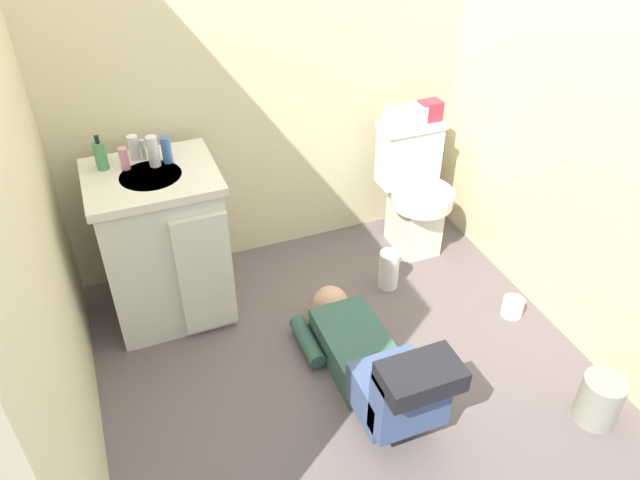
{
  "coord_description": "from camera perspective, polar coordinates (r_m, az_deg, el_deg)",
  "views": [
    {
      "loc": [
        -0.85,
        -1.87,
        2.23
      ],
      "look_at": [
        0.04,
        0.38,
        0.45
      ],
      "focal_mm": 34.54,
      "sensor_mm": 36.0,
      "label": 1
    }
  ],
  "objects": [
    {
      "name": "trash_can",
      "position": [
        2.97,
        24.48,
        -13.31
      ],
      "size": [
        0.18,
        0.18,
        0.23
      ],
      "primitive_type": "cylinder",
      "color": "gray",
      "rests_on": "ground_plane"
    },
    {
      "name": "faucet",
      "position": [
        3.01,
        -16.06,
        8.04
      ],
      "size": [
        0.02,
        0.02,
        0.1
      ],
      "primitive_type": "cylinder",
      "color": "silver",
      "rests_on": "vanity_cabinet"
    },
    {
      "name": "bottle_pink",
      "position": [
        2.95,
        -17.69,
        7.2
      ],
      "size": [
        0.04,
        0.04,
        0.1
      ],
      "primitive_type": "cylinder",
      "color": "pink",
      "rests_on": "vanity_cabinet"
    },
    {
      "name": "person_plumber",
      "position": [
        2.78,
        4.93,
        -11.31
      ],
      "size": [
        0.39,
        1.06,
        0.52
      ],
      "color": "#33594C",
      "rests_on": "ground_plane"
    },
    {
      "name": "wall_left",
      "position": [
        2.16,
        -26.81,
        3.66
      ],
      "size": [
        0.08,
        2.03,
        2.4
      ],
      "primitive_type": "cube",
      "color": "beige",
      "rests_on": "ground_plane"
    },
    {
      "name": "wall_right",
      "position": [
        2.93,
        24.37,
        12.59
      ],
      "size": [
        0.08,
        2.03,
        2.4
      ],
      "primitive_type": "cube",
      "color": "beige",
      "rests_on": "ground_plane"
    },
    {
      "name": "tissue_box",
      "position": [
        3.43,
        7.9,
        11.34
      ],
      "size": [
        0.22,
        0.11,
        0.1
      ],
      "primitive_type": "cube",
      "color": "silver",
      "rests_on": "toilet"
    },
    {
      "name": "toiletry_bag",
      "position": [
        3.49,
        10.12,
        11.73
      ],
      "size": [
        0.12,
        0.09,
        0.11
      ],
      "primitive_type": "cube",
      "color": "#B22D3F",
      "rests_on": "toilet"
    },
    {
      "name": "bottle_white",
      "position": [
        3.02,
        -16.86,
        8.2
      ],
      "size": [
        0.05,
        0.05,
        0.12
      ],
      "primitive_type": "cylinder",
      "color": "white",
      "rests_on": "vanity_cabinet"
    },
    {
      "name": "soap_dispenser",
      "position": [
        2.98,
        -19.66,
        7.39
      ],
      "size": [
        0.06,
        0.06,
        0.17
      ],
      "color": "#4B915B",
      "rests_on": "vanity_cabinet"
    },
    {
      "name": "paper_towel_roll",
      "position": [
        3.38,
        6.37,
        -2.75
      ],
      "size": [
        0.11,
        0.11,
        0.22
      ],
      "primitive_type": "cylinder",
      "color": "white",
      "rests_on": "ground_plane"
    },
    {
      "name": "bottle_blue",
      "position": [
        2.95,
        -14.03,
        8.09
      ],
      "size": [
        0.05,
        0.05,
        0.13
      ],
      "primitive_type": "cylinder",
      "color": "#416DB1",
      "rests_on": "vanity_cabinet"
    },
    {
      "name": "toilet_paper_roll",
      "position": [
        3.37,
        17.42,
        -5.94
      ],
      "size": [
        0.11,
        0.11,
        0.1
      ],
      "primitive_type": "cylinder",
      "color": "white",
      "rests_on": "ground_plane"
    },
    {
      "name": "toilet",
      "position": [
        3.58,
        8.65,
        4.57
      ],
      "size": [
        0.36,
        0.46,
        0.75
      ],
      "color": "silver",
      "rests_on": "ground_plane"
    },
    {
      "name": "wall_back",
      "position": [
        3.22,
        -5.27,
        17.54
      ],
      "size": [
        2.39,
        0.08,
        2.4
      ],
      "primitive_type": "cube",
      "color": "beige",
      "rests_on": "ground_plane"
    },
    {
      "name": "ground_plane",
      "position": [
        3.05,
        2.0,
        -11.26
      ],
      "size": [
        2.73,
        3.03,
        0.04
      ],
      "primitive_type": "cube",
      "color": "#655959"
    },
    {
      "name": "bottle_clear",
      "position": [
        2.93,
        -15.19,
        7.94
      ],
      "size": [
        0.05,
        0.05,
        0.15
      ],
      "primitive_type": "cylinder",
      "color": "silver",
      "rests_on": "vanity_cabinet"
    },
    {
      "name": "vanity_cabinet",
      "position": [
        3.12,
        -14.26,
        -0.41
      ],
      "size": [
        0.6,
        0.53,
        0.82
      ],
      "color": "silver",
      "rests_on": "ground_plane"
    }
  ]
}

